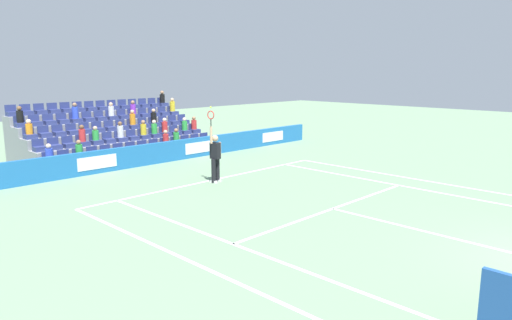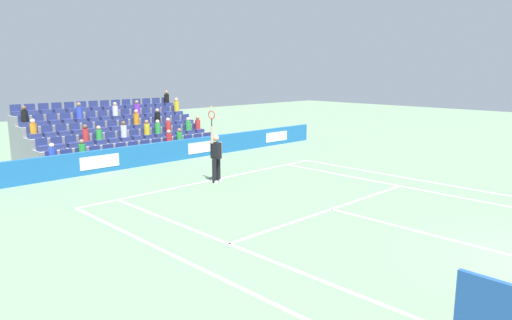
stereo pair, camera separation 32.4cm
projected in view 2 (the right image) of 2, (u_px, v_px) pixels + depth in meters
The scene contains 11 objects.
line_baseline at pixel (216, 179), 17.97m from camera, with size 10.97×0.10×0.01m, color white.
line_service at pixel (332, 209), 14.12m from camera, with size 8.23×0.10×0.01m, color white.
line_centre_service at pixel (434, 235), 11.87m from camera, with size 0.10×6.40×0.01m, color white.
line_singles_sideline_left at pixel (242, 249), 10.97m from camera, with size 0.10×11.89×0.01m, color white.
line_singles_sideline_right at pixel (412, 188), 16.63m from camera, with size 0.10×11.89×0.01m, color white.
line_doubles_sideline_left at pixel (195, 266), 10.03m from camera, with size 0.10×11.89×0.01m, color white.
line_doubles_sideline_right at pixel (429, 182), 17.57m from camera, with size 0.10×11.89×0.01m, color white.
line_centre_mark at pixel (217, 180), 17.90m from camera, with size 0.10×0.20×0.01m, color white.
sponsor_barrier at pixel (154, 154), 20.89m from camera, with size 21.03×0.22×0.94m.
tennis_player at pixel (216, 156), 17.37m from camera, with size 0.53×0.39×2.85m.
stadium_stand at pixel (115, 138), 23.32m from camera, with size 8.68×4.75×2.99m.
Camera 2 is at (11.14, 1.71, 4.13)m, focal length 32.83 mm.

